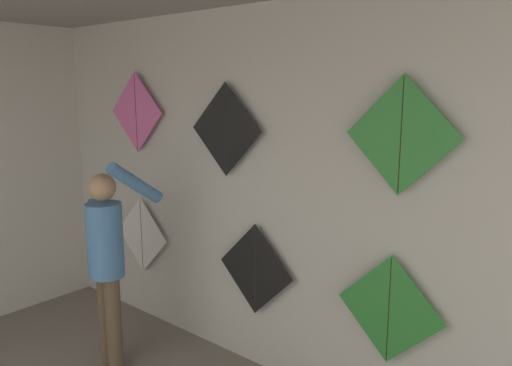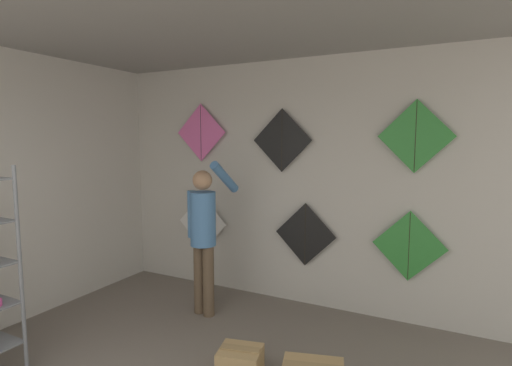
% 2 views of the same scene
% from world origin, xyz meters
% --- Properties ---
extents(back_panel, '(5.49, 0.06, 2.80)m').
position_xyz_m(back_panel, '(0.00, 3.54, 1.40)').
color(back_panel, beige).
rests_on(back_panel, ground).
extents(shopkeeper, '(0.42, 0.56, 1.68)m').
position_xyz_m(shopkeeper, '(-0.74, 2.74, 0.95)').
color(shopkeeper, brown).
rests_on(shopkeeper, ground).
extents(kite_0, '(0.72, 0.01, 0.72)m').
position_xyz_m(kite_0, '(-1.26, 3.45, 0.83)').
color(kite_0, white).
extents(kite_1, '(0.72, 0.01, 0.72)m').
position_xyz_m(kite_1, '(0.15, 3.45, 0.83)').
color(kite_1, black).
extents(kite_2, '(0.72, 0.01, 0.72)m').
position_xyz_m(kite_2, '(1.26, 3.45, 0.83)').
color(kite_2, '#338C38').
extents(kite_3, '(0.72, 0.01, 0.72)m').
position_xyz_m(kite_3, '(-1.26, 3.45, 1.99)').
color(kite_3, pink).
extents(kite_4, '(0.72, 0.01, 0.72)m').
position_xyz_m(kite_4, '(-0.14, 3.45, 1.89)').
color(kite_4, black).
extents(kite_5, '(0.72, 0.01, 0.72)m').
position_xyz_m(kite_5, '(1.27, 3.45, 1.93)').
color(kite_5, '#338C38').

